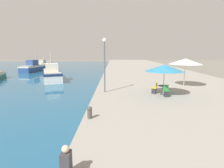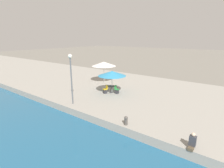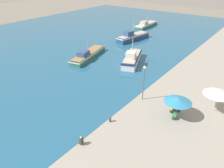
% 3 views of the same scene
% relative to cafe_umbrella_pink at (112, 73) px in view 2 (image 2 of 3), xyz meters
% --- Properties ---
extents(quay_promenade, '(16.00, 90.00, 0.67)m').
position_rel_cafe_umbrella_pink_xyz_m(quay_promenade, '(2.34, 20.00, -2.51)').
color(quay_promenade, gray).
rests_on(quay_promenade, ground_plane).
extents(cafe_umbrella_pink, '(3.02, 3.02, 2.44)m').
position_rel_cafe_umbrella_pink_xyz_m(cafe_umbrella_pink, '(0.00, 0.00, 0.00)').
color(cafe_umbrella_pink, '#B7B7B7').
rests_on(cafe_umbrella_pink, quay_promenade).
extents(cafe_umbrella_white, '(3.23, 3.23, 2.79)m').
position_rel_cafe_umbrella_pink_xyz_m(cafe_umbrella_white, '(3.14, 3.71, 0.33)').
color(cafe_umbrella_white, '#B7B7B7').
rests_on(cafe_umbrella_white, quay_promenade).
extents(cafe_table, '(0.80, 0.80, 0.74)m').
position_rel_cafe_umbrella_pink_xyz_m(cafe_table, '(0.03, 0.13, -1.65)').
color(cafe_table, '#333338').
rests_on(cafe_table, quay_promenade).
extents(cafe_chair_left, '(0.43, 0.46, 0.91)m').
position_rel_cafe_umbrella_pink_xyz_m(cafe_chair_left, '(0.08, -0.59, -1.85)').
color(cafe_chair_left, '#2D2D33').
rests_on(cafe_chair_left, quay_promenade).
extents(cafe_chair_right, '(0.56, 0.55, 0.91)m').
position_rel_cafe_umbrella_pink_xyz_m(cafe_chair_right, '(-0.62, 0.44, -1.85)').
color(cafe_chair_right, '#2D2D33').
rests_on(cafe_chair_right, quay_promenade).
extents(person_at_quay, '(0.51, 0.36, 0.94)m').
position_rel_cafe_umbrella_pink_xyz_m(person_at_quay, '(-5.38, -9.53, -1.76)').
color(person_at_quay, brown).
rests_on(person_at_quay, quay_promenade).
extents(mooring_bollard, '(0.26, 0.26, 0.65)m').
position_rel_cafe_umbrella_pink_xyz_m(mooring_bollard, '(-5.28, -5.17, -1.83)').
color(mooring_bollard, '#4C4742').
rests_on(mooring_bollard, quay_promenade).
extents(lamppost, '(0.36, 0.36, 4.56)m').
position_rel_cafe_umbrella_pink_xyz_m(lamppost, '(-4.79, 0.95, 0.91)').
color(lamppost, '#565B60').
rests_on(lamppost, quay_promenade).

